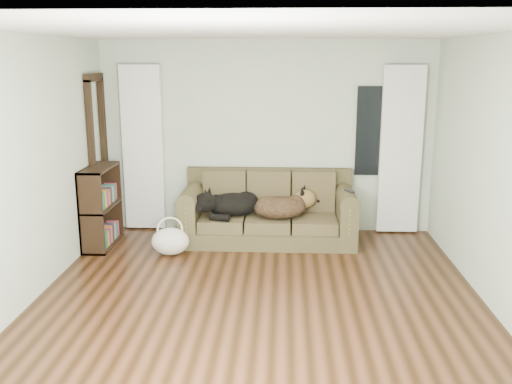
{
  "coord_description": "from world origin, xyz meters",
  "views": [
    {
      "loc": [
        0.24,
        -5.23,
        2.39
      ],
      "look_at": [
        -0.1,
        1.6,
        0.75
      ],
      "focal_mm": 40.0,
      "sensor_mm": 36.0,
      "label": 1
    }
  ],
  "objects_px": {
    "dog_shepherd": "(283,207)",
    "bookshelf": "(101,208)",
    "sofa": "(268,208)",
    "tote_bag": "(170,242)",
    "dog_black_lab": "(230,206)"
  },
  "relations": [
    {
      "from": "dog_black_lab",
      "to": "bookshelf",
      "type": "relative_size",
      "value": 0.69
    },
    {
      "from": "sofa",
      "to": "bookshelf",
      "type": "relative_size",
      "value": 2.18
    },
    {
      "from": "sofa",
      "to": "dog_black_lab",
      "type": "bearing_deg",
      "value": -175.59
    },
    {
      "from": "dog_shepherd",
      "to": "bookshelf",
      "type": "distance_m",
      "value": 2.33
    },
    {
      "from": "dog_shepherd",
      "to": "bookshelf",
      "type": "bearing_deg",
      "value": -2.52
    },
    {
      "from": "tote_bag",
      "to": "bookshelf",
      "type": "bearing_deg",
      "value": 161.5
    },
    {
      "from": "bookshelf",
      "to": "dog_shepherd",
      "type": "bearing_deg",
      "value": -2.11
    },
    {
      "from": "tote_bag",
      "to": "bookshelf",
      "type": "height_order",
      "value": "bookshelf"
    },
    {
      "from": "bookshelf",
      "to": "tote_bag",
      "type": "bearing_deg",
      "value": -25.66
    },
    {
      "from": "dog_black_lab",
      "to": "dog_shepherd",
      "type": "distance_m",
      "value": 0.69
    },
    {
      "from": "sofa",
      "to": "bookshelf",
      "type": "bearing_deg",
      "value": -172.15
    },
    {
      "from": "dog_shepherd",
      "to": "bookshelf",
      "type": "xyz_separation_m",
      "value": [
        -2.32,
        -0.2,
        0.01
      ]
    },
    {
      "from": "sofa",
      "to": "tote_bag",
      "type": "xyz_separation_m",
      "value": [
        -1.18,
        -0.61,
        -0.29
      ]
    },
    {
      "from": "tote_bag",
      "to": "bookshelf",
      "type": "xyz_separation_m",
      "value": [
        -0.94,
        0.32,
        0.34
      ]
    },
    {
      "from": "dog_black_lab",
      "to": "tote_bag",
      "type": "bearing_deg",
      "value": -149.57
    }
  ]
}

